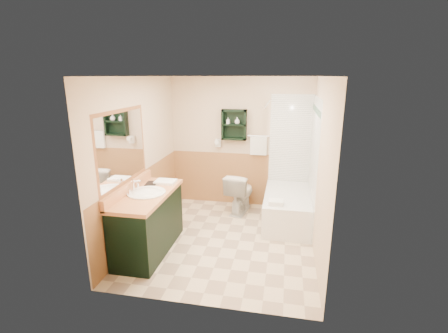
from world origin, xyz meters
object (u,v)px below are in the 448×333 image
vanity (148,222)px  bathtub (288,207)px  wall_shelf (234,125)px  soap_bottle_b (237,121)px  soap_bottle_a (228,122)px  toilet (240,193)px  hair_dryer (218,143)px  vanity_book (146,177)px

vanity → bathtub: size_ratio=0.91×
wall_shelf → soap_bottle_b: 0.08m
vanity → soap_bottle_b: bearing=63.5°
wall_shelf → soap_bottle_a: bearing=-177.4°
soap_bottle_b → toilet: bearing=-68.9°
vanity → bathtub: 2.35m
vanity → bathtub: vanity is taller
wall_shelf → soap_bottle_b: wall_shelf is taller
soap_bottle_b → soap_bottle_a: bearing=180.0°
vanity → toilet: vanity is taller
toilet → soap_bottle_b: size_ratio=6.02×
soap_bottle_a → vanity: bearing=-112.4°
vanity → hair_dryer: bearing=72.9°
bathtub → vanity_book: 2.41m
bathtub → vanity_book: (-2.08, -0.98, 0.71)m
vanity → soap_bottle_a: soap_bottle_a is taller
bathtub → hair_dryer: bearing=155.8°
hair_dryer → soap_bottle_b: 0.55m
vanity → soap_bottle_b: soap_bottle_b is taller
bathtub → soap_bottle_a: size_ratio=13.00×
hair_dryer → soap_bottle_a: 0.44m
toilet → vanity: bearing=67.2°
vanity → wall_shelf: bearing=64.9°
vanity_book → soap_bottle_b: soap_bottle_b is taller
soap_bottle_a → soap_bottle_b: bearing=0.0°
vanity_book → soap_bottle_a: (0.95, 1.55, 0.62)m
hair_dryer → toilet: (0.47, -0.33, -0.84)m
wall_shelf → toilet: wall_shelf is taller
hair_dryer → vanity_book: bearing=-115.7°
wall_shelf → bathtub: wall_shelf is taller
toilet → wall_shelf: bearing=-49.7°
soap_bottle_b → vanity: bearing=-116.5°
soap_bottle_a → toilet: bearing=-46.6°
wall_shelf → vanity: wall_shelf is taller
wall_shelf → toilet: size_ratio=0.75×
hair_dryer → toilet: bearing=-34.7°
vanity_book → soap_bottle_a: soap_bottle_a is taller
hair_dryer → soap_bottle_a: (0.19, -0.03, 0.39)m
soap_bottle_a → soap_bottle_b: (0.17, 0.00, 0.02)m
vanity_book → toilet: bearing=36.8°
hair_dryer → soap_bottle_b: size_ratio=1.96×
toilet → soap_bottle_b: (-0.11, 0.30, 1.25)m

